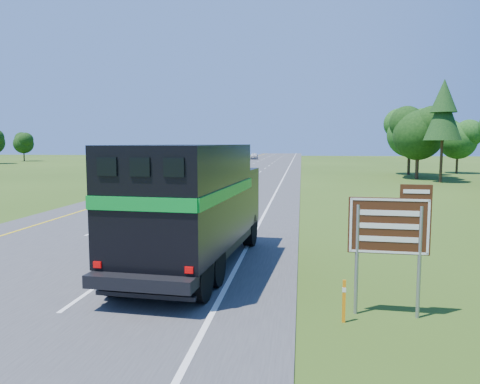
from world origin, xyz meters
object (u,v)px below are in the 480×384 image
Objects in this scene: exit_sign at (390,231)px; white_suv at (206,170)px; horse_truck at (193,203)px; far_car at (254,156)px.

white_suv is at bearing 110.59° from exit_sign.
white_suv is (-7.91, 40.50, -1.33)m from horse_truck.
horse_truck is 1.57× the size of white_suv.
far_car is at bearing 101.06° from exit_sign.
horse_truck is 2.93× the size of exit_sign.
horse_truck is 1.98× the size of far_car.
exit_sign is (5.56, -3.47, -0.13)m from horse_truck.
horse_truck reaches higher than exit_sign.
exit_sign is (13.47, -43.97, 1.20)m from white_suv.
horse_truck is 101.35m from far_car.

